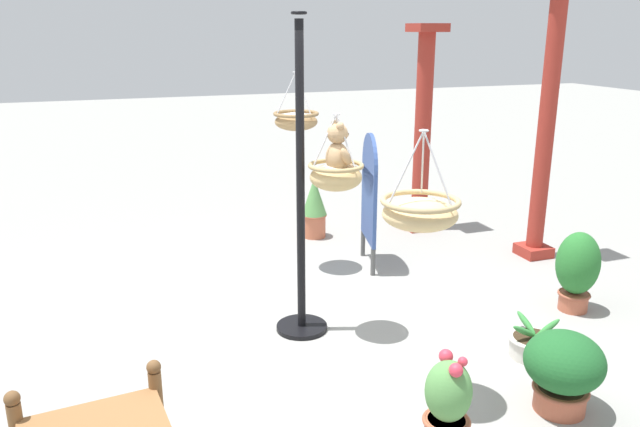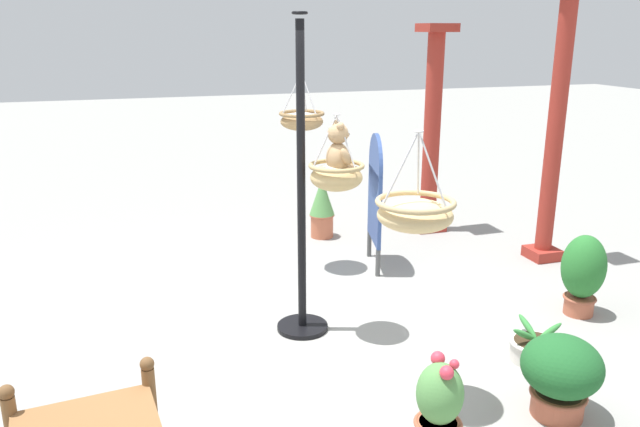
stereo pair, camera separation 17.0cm
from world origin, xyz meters
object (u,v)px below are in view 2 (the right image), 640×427
at_px(potted_plant_bushy_green, 535,347).
at_px(potted_plant_small_succulent, 561,373).
at_px(greenhouse_pillar_right, 432,135).
at_px(display_sign_board, 375,190).
at_px(teddy_bear, 339,152).
at_px(potted_plant_fern_front, 583,272).
at_px(display_pole_central, 302,237).
at_px(potted_plant_flowering_red, 322,207).
at_px(hanging_basket_with_teddy, 336,175).
at_px(potted_plant_tall_leafy, 439,411).
at_px(greenhouse_pillar_left, 556,128).
at_px(hanging_basket_left_high, 302,120).
at_px(hanging_basket_right_low, 415,213).

height_order(potted_plant_bushy_green, potted_plant_small_succulent, potted_plant_small_succulent).
distance_m(greenhouse_pillar_right, display_sign_board, 1.58).
xyz_separation_m(teddy_bear, display_sign_board, (-1.37, 0.89, -0.71)).
bearing_deg(potted_plant_fern_front, display_sign_board, -141.75).
bearing_deg(display_pole_central, potted_plant_flowering_red, 158.40).
xyz_separation_m(hanging_basket_with_teddy, display_sign_board, (-1.37, 0.91, -0.52)).
height_order(potted_plant_fern_front, display_sign_board, display_sign_board).
xyz_separation_m(potted_plant_bushy_green, potted_plant_small_succulent, (0.67, -0.30, 0.21)).
relative_size(potted_plant_fern_front, potted_plant_flowering_red, 0.99).
distance_m(potted_plant_fern_front, display_sign_board, 2.20).
bearing_deg(potted_plant_fern_front, greenhouse_pillar_right, -176.46).
bearing_deg(potted_plant_fern_front, potted_plant_flowering_red, -150.84).
xyz_separation_m(potted_plant_tall_leafy, potted_plant_small_succulent, (-0.17, 1.00, -0.02)).
relative_size(teddy_bear, display_sign_board, 0.29).
bearing_deg(teddy_bear, potted_plant_flowering_red, 165.27).
bearing_deg(hanging_basket_with_teddy, greenhouse_pillar_left, 109.51).
distance_m(hanging_basket_with_teddy, hanging_basket_left_high, 1.57).
distance_m(potted_plant_small_succulent, display_sign_board, 3.00).
relative_size(potted_plant_flowering_red, potted_plant_tall_leafy, 1.11).
relative_size(hanging_basket_with_teddy, potted_plant_bushy_green, 1.31).
height_order(display_pole_central, teddy_bear, display_pole_central).
distance_m(hanging_basket_with_teddy, potted_plant_fern_front, 2.47).
bearing_deg(display_sign_board, potted_plant_tall_leafy, -15.49).
bearing_deg(hanging_basket_left_high, display_sign_board, 76.77).
height_order(hanging_basket_with_teddy, greenhouse_pillar_left, greenhouse_pillar_left).
bearing_deg(potted_plant_tall_leafy, display_sign_board, 164.51).
distance_m(hanging_basket_right_low, display_sign_board, 2.70).
bearing_deg(potted_plant_small_succulent, potted_plant_bushy_green, 155.48).
height_order(potted_plant_flowering_red, potted_plant_bushy_green, potted_plant_flowering_red).
distance_m(potted_plant_flowering_red, potted_plant_small_succulent, 4.08).
height_order(display_pole_central, potted_plant_bushy_green, display_pole_central).
relative_size(hanging_basket_with_teddy, potted_plant_small_succulent, 1.08).
distance_m(display_pole_central, teddy_bear, 0.80).
relative_size(teddy_bear, hanging_basket_right_low, 0.67).
bearing_deg(display_sign_board, potted_plant_small_succulent, 2.60).
bearing_deg(potted_plant_small_succulent, hanging_basket_with_teddy, -146.48).
relative_size(hanging_basket_left_high, hanging_basket_right_low, 0.93).
bearing_deg(greenhouse_pillar_left, potted_plant_bushy_green, -37.80).
bearing_deg(hanging_basket_with_teddy, potted_plant_tall_leafy, 1.51).
xyz_separation_m(potted_plant_fern_front, potted_plant_flowering_red, (-2.81, -1.57, -0.02)).
height_order(hanging_basket_left_high, potted_plant_small_succulent, hanging_basket_left_high).
bearing_deg(display_pole_central, hanging_basket_with_teddy, 59.04).
xyz_separation_m(display_pole_central, potted_plant_fern_front, (0.47, 2.49, -0.43)).
bearing_deg(hanging_basket_left_high, display_pole_central, -16.23).
bearing_deg(potted_plant_small_succulent, potted_plant_flowering_red, -174.81).
height_order(hanging_basket_left_high, display_sign_board, hanging_basket_left_high).
bearing_deg(potted_plant_bushy_green, hanging_basket_left_high, -154.11).
bearing_deg(greenhouse_pillar_right, potted_plant_small_succulent, -14.67).
xyz_separation_m(display_pole_central, hanging_basket_with_teddy, (0.15, 0.25, 0.55)).
bearing_deg(potted_plant_small_succulent, teddy_bear, -147.03).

